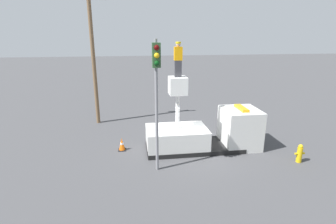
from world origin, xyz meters
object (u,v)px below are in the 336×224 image
(fire_hydrant, at_px, (300,153))
(utility_pole, at_px, (93,55))
(worker, at_px, (178,60))
(traffic_cone_rear, at_px, (122,144))
(traffic_light_pole, at_px, (156,82))
(bucket_truck, at_px, (206,133))

(fire_hydrant, height_order, utility_pole, utility_pole)
(worker, bearing_deg, traffic_cone_rear, 173.37)
(utility_pole, bearing_deg, worker, -47.34)
(worker, relative_size, traffic_light_pole, 0.29)
(fire_hydrant, relative_size, utility_pole, 0.11)
(fire_hydrant, distance_m, utility_pole, 13.71)
(utility_pole, bearing_deg, traffic_light_pole, -64.57)
(worker, xyz_separation_m, traffic_cone_rear, (-3.02, 0.35, -4.59))
(worker, bearing_deg, bucket_truck, 0.00)
(worker, relative_size, utility_pole, 0.20)
(worker, distance_m, traffic_cone_rear, 5.51)
(traffic_cone_rear, bearing_deg, utility_pole, 110.32)
(bucket_truck, bearing_deg, worker, 180.00)
(fire_hydrant, bearing_deg, traffic_light_pole, 179.09)
(bucket_truck, xyz_separation_m, traffic_cone_rear, (-4.64, 0.35, -0.54))
(bucket_truck, distance_m, fire_hydrant, 4.76)
(utility_pole, bearing_deg, traffic_cone_rear, -69.68)
(traffic_light_pole, relative_size, utility_pole, 0.67)
(worker, height_order, traffic_cone_rear, worker)
(bucket_truck, height_order, traffic_light_pole, traffic_light_pole)
(traffic_light_pole, xyz_separation_m, utility_pole, (-3.52, 7.41, 0.56))
(traffic_light_pole, distance_m, utility_pole, 8.23)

